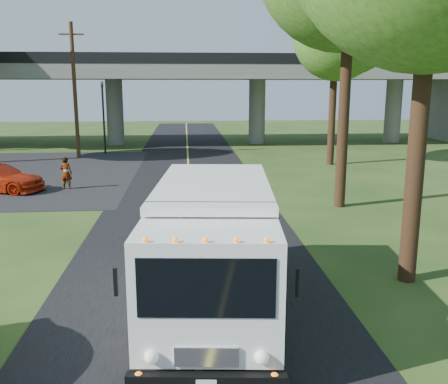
{
  "coord_description": "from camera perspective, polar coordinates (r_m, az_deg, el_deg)",
  "views": [
    {
      "loc": [
        -0.17,
        -10.77,
        4.96
      ],
      "look_at": [
        1.05,
        4.78,
        1.6
      ],
      "focal_mm": 40.0,
      "sensor_mm": 36.0,
      "label": 1
    }
  ],
  "objects": [
    {
      "name": "traffic_signal",
      "position": [
        37.27,
        -13.63,
        9.11
      ],
      "size": [
        0.18,
        0.22,
        5.2
      ],
      "color": "black",
      "rests_on": "ground"
    },
    {
      "name": "step_van",
      "position": [
        10.87,
        -1.26,
        -6.15
      ],
      "size": [
        3.08,
        6.97,
        2.84
      ],
      "rotation": [
        0.0,
        0.0,
        -0.09
      ],
      "color": "white",
      "rests_on": "ground"
    },
    {
      "name": "utility_pole",
      "position": [
        35.53,
        -16.69,
        11.07
      ],
      "size": [
        1.6,
        0.26,
        9.0
      ],
      "color": "#472D19",
      "rests_on": "ground"
    },
    {
      "name": "ground",
      "position": [
        11.86,
        -3.32,
        -12.6
      ],
      "size": [
        120.0,
        120.0,
        0.0
      ],
      "primitive_type": "plane",
      "color": "#223F16",
      "rests_on": "ground"
    },
    {
      "name": "road",
      "position": [
        21.35,
        -3.89,
        -1.28
      ],
      "size": [
        7.0,
        90.0,
        0.02
      ],
      "primitive_type": "cube",
      "color": "black",
      "rests_on": "ground"
    },
    {
      "name": "pedestrian",
      "position": [
        25.24,
        -17.6,
        2.07
      ],
      "size": [
        0.62,
        0.46,
        1.57
      ],
      "primitive_type": "imported",
      "rotation": [
        0.0,
        0.0,
        2.99
      ],
      "color": "gray",
      "rests_on": "ground"
    },
    {
      "name": "lane_line",
      "position": [
        21.34,
        -3.89,
        -1.23
      ],
      "size": [
        0.12,
        90.0,
        0.01
      ],
      "primitive_type": "cube",
      "color": "gold",
      "rests_on": "road"
    },
    {
      "name": "tree_right_far",
      "position": [
        32.18,
        13.14,
        17.82
      ],
      "size": [
        5.77,
        5.67,
        10.99
      ],
      "color": "#382314",
      "rests_on": "ground"
    },
    {
      "name": "overpass",
      "position": [
        42.77,
        -4.32,
        11.58
      ],
      "size": [
        54.0,
        10.0,
        7.3
      ],
      "color": "slate",
      "rests_on": "ground"
    }
  ]
}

